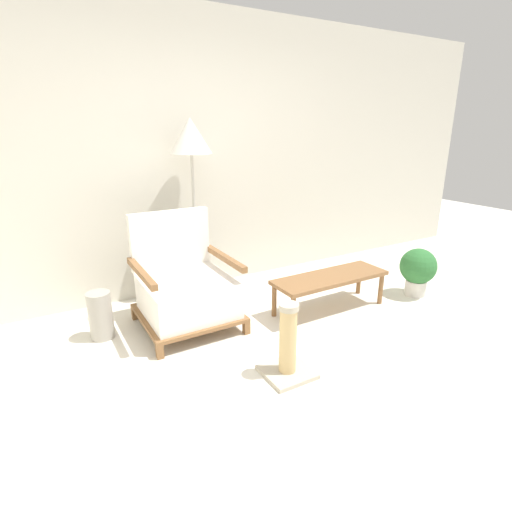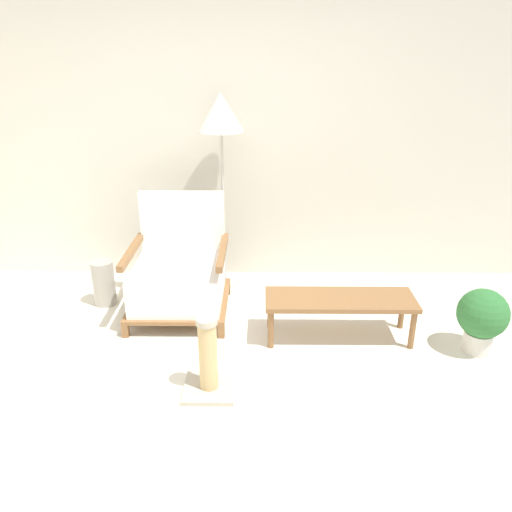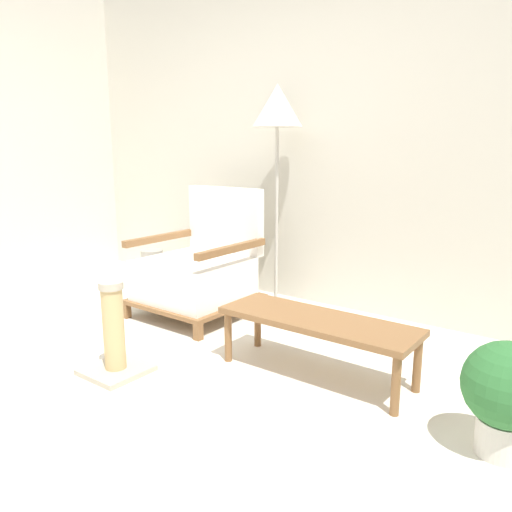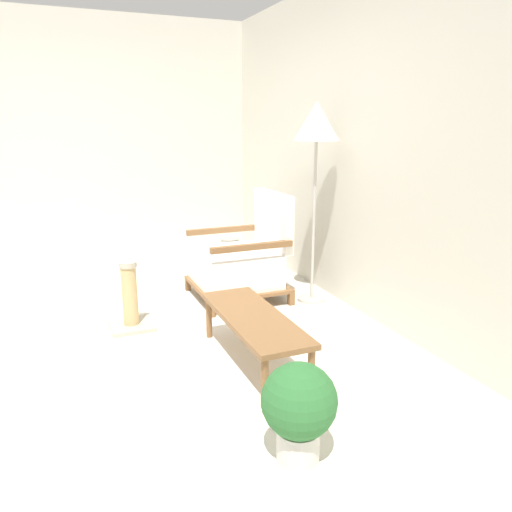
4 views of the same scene
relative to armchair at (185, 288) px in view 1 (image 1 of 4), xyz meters
The scene contains 8 objects.
ground_plane 1.39m from the armchair, 72.41° to the right, with size 14.00×14.00×0.00m, color silver.
wall_back 1.37m from the armchair, 63.42° to the left, with size 8.00×0.06×2.70m.
armchair is the anchor object (origin of this frame).
floor_lamp 1.31m from the armchair, 59.07° to the left, with size 0.38×0.38×1.70m.
coffee_table 1.31m from the armchair, 17.31° to the right, with size 1.10×0.37×0.34m.
vase 0.70m from the armchair, 168.84° to the left, with size 0.19×0.19×0.39m, color #9E998E.
potted_plant 2.30m from the armchair, 14.27° to the right, with size 0.36×0.36×0.49m.
scratching_post 1.10m from the armchair, 72.16° to the right, with size 0.33×0.33×0.53m.
Camera 1 is at (-1.46, -1.69, 1.64)m, focal length 28.00 mm.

